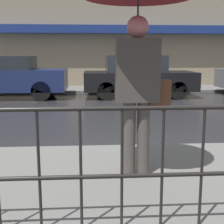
{
  "coord_description": "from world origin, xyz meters",
  "views": [
    {
      "loc": [
        -0.56,
        -8.45,
        1.5
      ],
      "look_at": [
        -0.13,
        -1.94,
        0.3
      ],
      "focal_mm": 50.0,
      "sensor_mm": 36.0,
      "label": 1
    }
  ],
  "objects": [
    {
      "name": "ground_plane",
      "position": [
        0.0,
        0.0,
        0.0
      ],
      "size": [
        80.0,
        80.0,
        0.0
      ],
      "primitive_type": "plane",
      "color": "#262628"
    },
    {
      "name": "sidewalk_near",
      "position": [
        0.0,
        -5.05,
        0.05
      ],
      "size": [
        28.0,
        2.63,
        0.1
      ],
      "color": "slate",
      "rests_on": "ground_plane"
    },
    {
      "name": "sidewalk_far",
      "position": [
        0.0,
        4.82,
        0.05
      ],
      "size": [
        28.0,
        2.17,
        0.1
      ],
      "color": "slate",
      "rests_on": "ground_plane"
    },
    {
      "name": "lane_marking",
      "position": [
        0.0,
        0.0,
        0.0
      ],
      "size": [
        25.2,
        0.12,
        0.01
      ],
      "color": "gold",
      "rests_on": "ground_plane"
    },
    {
      "name": "building_storefront",
      "position": [
        0.0,
        6.03,
        2.64
      ],
      "size": [
        28.0,
        0.85,
        5.29
      ],
      "color": "gray",
      "rests_on": "ground_plane"
    },
    {
      "name": "railing_foreground",
      "position": [
        0.0,
        -6.12,
        0.73
      ],
      "size": [
        12.0,
        0.04,
        1.01
      ],
      "color": "black",
      "rests_on": "sidewalk_near"
    },
    {
      "name": "pedestrian",
      "position": [
        -0.04,
        -4.97,
        1.93
      ],
      "size": [
        1.19,
        1.19,
        2.26
      ],
      "rotation": [
        0.0,
        0.0,
        3.14
      ],
      "color": "#4C4742",
      "rests_on": "sidewalk_near"
    },
    {
      "name": "car_navy",
      "position": [
        -3.5,
        2.7,
        0.75
      ],
      "size": [
        4.03,
        1.79,
        1.46
      ],
      "color": "#19234C",
      "rests_on": "ground_plane"
    },
    {
      "name": "car_black",
      "position": [
        1.11,
        2.7,
        0.74
      ],
      "size": [
        3.93,
        1.81,
        1.48
      ],
      "color": "black",
      "rests_on": "ground_plane"
    }
  ]
}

